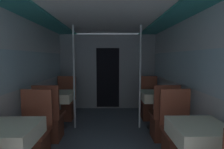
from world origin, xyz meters
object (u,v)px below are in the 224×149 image
chair_right_far_1 (149,106)px  support_pole_left_1 (74,78)px  chair_right_near_1 (163,123)px  dining_table_right_1 (156,98)px  chair_left_far_0 (33,142)px  chair_left_far_1 (65,106)px  chair_right_far_0 (178,141)px  dining_table_left_0 (9,137)px  chair_left_near_1 (50,123)px  dining_table_left_1 (58,98)px  support_pole_right_1 (140,78)px  dining_table_right_0 (199,136)px

chair_right_far_1 → support_pole_left_1: bearing=17.8°
chair_right_near_1 → dining_table_right_1: bearing=90.0°
chair_left_far_0 → chair_left_far_1: same height
support_pole_left_1 → dining_table_right_1: support_pole_left_1 is taller
chair_left_far_0 → chair_right_far_0: 1.99m
dining_table_left_0 → chair_right_far_1: bearing=49.0°
chair_left_far_0 → dining_table_right_1: 2.36m
chair_left_near_1 → chair_right_far_0: (1.99, -0.69, 0.00)m
dining_table_left_0 → support_pole_left_1: support_pole_left_1 is taller
dining_table_right_1 → dining_table_left_1: bearing=180.0°
chair_right_near_1 → support_pole_right_1: size_ratio=0.48×
chair_right_far_0 → support_pole_left_1: bearing=-36.3°
chair_right_far_0 → chair_right_near_1: size_ratio=1.00×
dining_table_left_0 → dining_table_left_1: bearing=90.0°
chair_left_far_1 → dining_table_right_0: 3.05m
dining_table_right_1 → chair_right_near_1: bearing=-90.0°
chair_left_far_0 → chair_right_near_1: (1.99, 0.69, 0.00)m
dining_table_left_0 → chair_left_far_1: 2.31m
dining_table_left_1 → dining_table_left_0: bearing=-90.0°
dining_table_left_0 → chair_left_near_1: chair_left_near_1 is taller
chair_left_far_0 → support_pole_right_1: bearing=-143.7°
dining_table_right_0 → chair_right_near_1: chair_right_near_1 is taller
dining_table_left_0 → chair_right_far_0: (1.99, 0.53, -0.32)m
chair_left_near_1 → dining_table_right_0: 2.36m
dining_table_left_0 → dining_table_right_0: 1.99m
chair_left_far_1 → chair_right_far_1: same height
dining_table_left_1 → dining_table_right_0: 2.65m
dining_table_right_1 → support_pole_right_1: size_ratio=0.36×
chair_left_far_1 → chair_right_far_1: size_ratio=1.00×
dining_table_right_1 → chair_right_far_1: chair_right_far_1 is taller
support_pole_left_1 → chair_right_far_1: 1.90m
chair_left_far_1 → dining_table_left_0: bearing=90.0°
chair_left_near_1 → dining_table_left_0: bearing=-90.0°
chair_left_far_0 → support_pole_left_1: support_pole_left_1 is taller
chair_left_far_1 → dining_table_right_1: bearing=165.0°
chair_left_near_1 → dining_table_right_0: chair_left_near_1 is taller
chair_left_far_0 → dining_table_left_1: 1.26m
chair_left_near_1 → support_pole_left_1: size_ratio=0.48×
dining_table_left_0 → dining_table_right_1: size_ratio=1.00×
dining_table_left_0 → chair_right_far_0: 2.08m
chair_left_far_1 → chair_right_near_1: same height
chair_left_far_0 → chair_left_near_1: bearing=-90.0°
chair_left_far_0 → chair_left_far_1: (0.00, 1.75, 0.00)m
chair_right_far_0 → support_pole_right_1: size_ratio=0.48×
dining_table_left_0 → dining_table_right_0: bearing=0.0°
chair_right_far_1 → dining_table_left_0: bearing=49.0°
chair_left_far_1 → chair_right_near_1: bearing=151.8°
dining_table_right_1 → dining_table_right_0: bearing=-90.0°
dining_table_left_0 → support_pole_left_1: 1.83m
dining_table_left_0 → support_pole_right_1: support_pole_right_1 is taller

